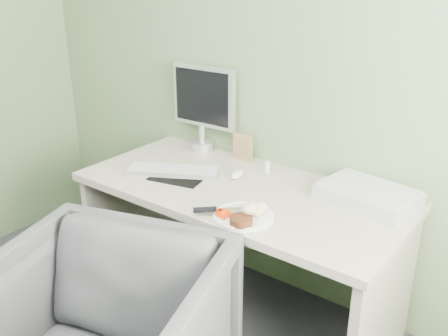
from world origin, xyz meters
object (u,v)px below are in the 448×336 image
Objects in this scene: plate at (244,216)px; scanner at (368,196)px; desk at (239,221)px; monitor at (203,104)px.

scanner is at bearing 51.83° from plate.
desk is 0.63m from scanner.
desk is 3.29× the size of monitor.
scanner is (0.56, 0.22, 0.22)m from desk.
monitor reaches higher than desk.
monitor is (-0.47, 0.31, 0.46)m from desk.
scanner is 0.86× the size of monitor.
monitor is (-0.67, 0.56, 0.27)m from plate.
scanner is (0.36, 0.46, 0.03)m from plate.
plate is at bearing -119.57° from scanner.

